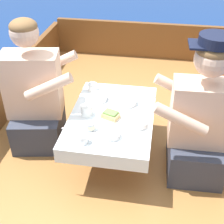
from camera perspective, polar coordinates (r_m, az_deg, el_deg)
ground_plane at (r=2.64m, az=0.14°, el=-11.63°), size 60.00×60.00×0.00m
boat_deck at (r=2.53m, az=0.14°, el=-9.34°), size 2.06×3.62×0.29m
bow_coaming at (r=3.86m, az=4.59°, el=13.04°), size 1.94×0.06×0.42m
cockpit_table at (r=2.21m, az=0.00°, el=-1.21°), size 0.58×0.85×0.36m
person_port at (r=2.38m, az=-13.82°, el=2.61°), size 0.57×0.52×0.98m
person_starboard at (r=2.10m, az=15.75°, el=-1.75°), size 0.53×0.45×1.00m
plate_sandwich at (r=2.14m, az=-0.21°, el=-1.14°), size 0.21×0.21×0.01m
plate_bread at (r=2.45m, az=1.43°, el=3.77°), size 0.18×0.18×0.01m
sandwich at (r=2.13m, az=-0.21°, el=-0.54°), size 0.13×0.11×0.05m
bowl_port_near at (r=2.34m, az=-2.55°, el=2.74°), size 0.13×0.13×0.04m
bowl_starboard_near at (r=1.97m, az=-0.16°, el=-4.00°), size 0.11×0.11×0.04m
bowl_center_far at (r=2.30m, az=2.72°, el=2.07°), size 0.14×0.14×0.04m
bowl_port_far at (r=2.07m, az=4.65°, el=-2.00°), size 0.12×0.12×0.04m
coffee_cup_port at (r=1.93m, az=-5.27°, el=-4.90°), size 0.09×0.06×0.05m
coffee_cup_starboard at (r=2.46m, az=-3.54°, el=4.65°), size 0.10×0.07×0.06m
coffee_cup_center at (r=2.17m, az=-4.66°, el=0.35°), size 0.11×0.08×0.07m
tin_can at (r=2.04m, az=-4.05°, el=-2.59°), size 0.07×0.07×0.05m
utensil_spoon_starboard at (r=2.05m, az=-7.82°, el=-3.36°), size 0.16×0.07×0.01m
utensil_fork_starboard at (r=2.05m, az=-1.13°, el=-3.12°), size 0.15×0.11×0.00m
utensil_knife_starboard at (r=2.30m, az=-0.50°, el=1.61°), size 0.06×0.17×0.00m
utensil_knife_port at (r=1.92m, az=-0.82°, el=-6.16°), size 0.06×0.17×0.00m
utensil_spoon_center at (r=2.34m, az=6.05°, el=1.95°), size 0.04×0.17×0.01m
utensil_spoon_port at (r=2.44m, az=5.62°, el=3.53°), size 0.16×0.09×0.01m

